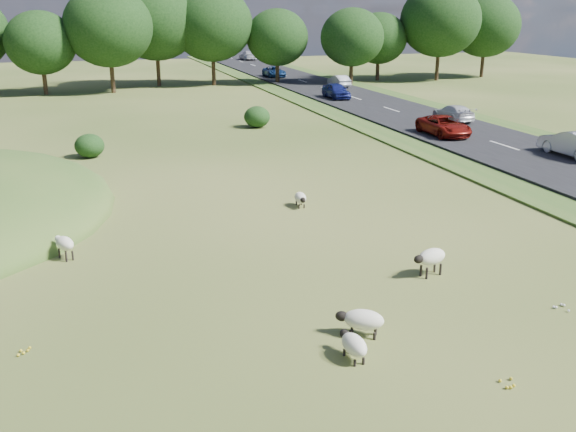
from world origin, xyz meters
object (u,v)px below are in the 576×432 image
at_px(sheep_2, 354,344).
at_px(car_3, 339,81).
at_px(sheep_4, 64,243).
at_px(car_7, 248,55).
at_px(car_2, 444,126).
at_px(car_0, 274,72).
at_px(sheep_0, 431,257).
at_px(car_1, 453,113).
at_px(sheep_1, 362,320).
at_px(sheep_5, 300,198).
at_px(car_4, 336,91).
at_px(car_6, 574,143).

bearing_deg(sheep_2, car_3, -26.56).
relative_size(sheep_2, car_3, 0.31).
relative_size(sheep_2, sheep_4, 1.01).
bearing_deg(car_3, car_7, -90.00).
bearing_deg(car_2, sheep_4, -147.15).
bearing_deg(sheep_2, car_0, -19.75).
height_order(sheep_0, sheep_2, sheep_0).
bearing_deg(car_2, car_0, 90.00).
bearing_deg(car_0, sheep_2, -104.44).
xyz_separation_m(car_1, car_7, (0.00, 65.51, 0.15)).
bearing_deg(car_0, sheep_0, -101.46).
relative_size(car_0, car_2, 0.99).
bearing_deg(sheep_1, sheep_2, 87.08).
distance_m(sheep_0, car_3, 52.23).
distance_m(sheep_0, sheep_4, 12.64).
bearing_deg(car_0, sheep_1, -104.10).
bearing_deg(sheep_2, sheep_5, -17.86).
xyz_separation_m(car_0, car_3, (3.80, -12.66, -0.00)).
bearing_deg(car_4, car_3, 66.73).
xyz_separation_m(sheep_4, car_0, (24.14, 57.06, 0.31)).
bearing_deg(sheep_0, car_1, -138.04).
height_order(car_0, car_2, car_2).
height_order(car_0, car_1, car_0).
bearing_deg(sheep_1, car_0, -73.84).
bearing_deg(sheep_5, sheep_1, -5.16).
height_order(sheep_4, car_2, car_2).
height_order(sheep_4, car_1, car_1).
relative_size(sheep_1, car_0, 0.29).
distance_m(car_2, car_7, 70.71).
relative_size(sheep_4, car_6, 0.26).
xyz_separation_m(car_1, car_4, (-3.80, 14.87, 0.12)).
bearing_deg(car_6, car_7, -90.00).
relative_size(sheep_0, car_6, 0.30).
bearing_deg(sheep_0, sheep_4, -39.87).
height_order(sheep_2, car_1, car_1).
height_order(sheep_5, car_3, car_3).
distance_m(sheep_0, car_4, 42.66).
bearing_deg(car_2, sheep_2, -124.44).
height_order(sheep_4, car_4, car_4).
bearing_deg(car_2, sheep_0, -121.27).
bearing_deg(car_1, sheep_5, 43.63).
height_order(car_3, car_6, car_6).
relative_size(sheep_4, car_0, 0.26).
distance_m(sheep_1, sheep_5, 11.97).
distance_m(car_2, car_3, 29.06).
height_order(sheep_1, car_6, car_6).
xyz_separation_m(car_2, car_7, (3.80, 70.60, 0.11)).
distance_m(car_4, car_7, 50.78).
height_order(sheep_2, car_4, car_4).
bearing_deg(car_4, car_2, -90.00).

